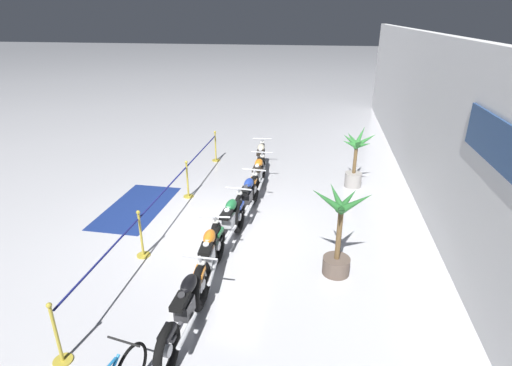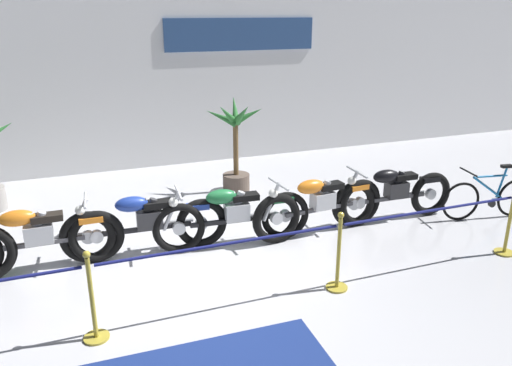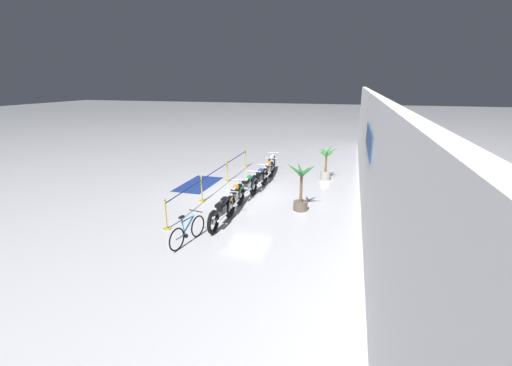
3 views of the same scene
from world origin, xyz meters
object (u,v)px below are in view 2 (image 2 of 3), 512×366
object	(u,v)px
motorcycle_orange_4	(319,205)
stanchion_far_left	(93,279)
motorcycle_blue_2	(146,224)
potted_palm_left_of_row	(236,151)
motorcycle_green_3	(233,216)
stanchion_mid_right	(338,263)
motorcycle_black_5	(393,194)
stanchion_far_right	(508,231)
motorcycle_orange_1	(35,239)
bicycle	(489,198)
stanchion_mid_left	(93,310)

from	to	relation	value
motorcycle_orange_4	stanchion_far_left	xyz separation A→B (m)	(-3.47, -1.57, 0.24)
motorcycle_blue_2	potted_palm_left_of_row	xyz separation A→B (m)	(2.07, 2.13, 0.33)
motorcycle_orange_4	potted_palm_left_of_row	xyz separation A→B (m)	(-0.60, 2.36, 0.32)
motorcycle_blue_2	motorcycle_green_3	distance (m)	1.27
potted_palm_left_of_row	stanchion_mid_right	distance (m)	3.96
motorcycle_blue_2	stanchion_far_left	xyz separation A→B (m)	(-0.80, -1.81, 0.24)
motorcycle_green_3	potted_palm_left_of_row	distance (m)	2.45
motorcycle_black_5	stanchion_far_left	xyz separation A→B (m)	(-4.86, -1.62, 0.24)
motorcycle_black_5	stanchion_far_left	size ratio (longest dim) A/B	0.26
motorcycle_black_5	stanchion_far_right	xyz separation A→B (m)	(0.84, -1.62, -0.12)
potted_palm_left_of_row	stanchion_far_left	xyz separation A→B (m)	(-2.87, -3.93, -0.09)
motorcycle_orange_1	stanchion_mid_right	xyz separation A→B (m)	(3.58, -1.83, -0.12)
motorcycle_green_3	potted_palm_left_of_row	size ratio (longest dim) A/B	1.30
potted_palm_left_of_row	bicycle	bearing A→B (deg)	-38.15
stanchion_far_left	stanchion_mid_left	distance (m)	0.36
motorcycle_orange_4	stanchion_mid_left	bearing A→B (deg)	-155.80
motorcycle_black_5	potted_palm_left_of_row	distance (m)	3.08
motorcycle_orange_1	motorcycle_orange_4	world-z (taller)	motorcycle_orange_4
motorcycle_blue_2	stanchion_far_right	world-z (taller)	stanchion_far_right
motorcycle_black_5	potted_palm_left_of_row	xyz separation A→B (m)	(-2.00, 2.32, 0.33)
motorcycle_green_3	stanchion_far_left	xyz separation A→B (m)	(-2.06, -1.65, 0.23)
stanchion_far_left	stanchion_mid_right	size ratio (longest dim) A/B	8.34
motorcycle_orange_4	motorcycle_black_5	size ratio (longest dim) A/B	1.03
stanchion_mid_left	stanchion_far_right	world-z (taller)	same
motorcycle_green_3	motorcycle_black_5	bearing A→B (deg)	-0.63
motorcycle_orange_1	stanchion_far_left	xyz separation A→B (m)	(0.67, -1.83, 0.24)
motorcycle_blue_2	bicycle	xyz separation A→B (m)	(5.65, -0.69, -0.11)
motorcycle_blue_2	motorcycle_orange_4	bearing A→B (deg)	-5.02
motorcycle_black_5	motorcycle_orange_1	bearing A→B (deg)	177.75
motorcycle_blue_2	stanchion_mid_left	distance (m)	2.00
motorcycle_black_5	stanchion_mid_right	bearing A→B (deg)	-140.27
motorcycle_green_3	stanchion_mid_left	bearing A→B (deg)	-141.90
bicycle	motorcycle_blue_2	bearing A→B (deg)	173.08
motorcycle_orange_1	bicycle	size ratio (longest dim) A/B	1.38
stanchion_far_left	stanchion_mid_right	world-z (taller)	same
stanchion_far_left	motorcycle_blue_2	bearing A→B (deg)	66.12
motorcycle_black_5	bicycle	world-z (taller)	motorcycle_black_5
motorcycle_black_5	bicycle	distance (m)	1.66
motorcycle_orange_1	potted_palm_left_of_row	distance (m)	4.12
potted_palm_left_of_row	stanchion_far_right	world-z (taller)	potted_palm_left_of_row
motorcycle_green_3	stanchion_mid_left	size ratio (longest dim) A/B	2.28
bicycle	stanchion_far_right	distance (m)	1.35
motorcycle_orange_1	motorcycle_black_5	distance (m)	5.53
motorcycle_green_3	motorcycle_orange_1	bearing A→B (deg)	176.10
stanchion_mid_left	motorcycle_orange_4	bearing A→B (deg)	24.20
stanchion_far_right	motorcycle_blue_2	bearing A→B (deg)	159.76
motorcycle_green_3	bicycle	distance (m)	4.42
bicycle	stanchion_far_left	bearing A→B (deg)	-170.12
motorcycle_orange_1	motorcycle_blue_2	xyz separation A→B (m)	(1.47, -0.02, 0.00)
stanchion_mid_left	stanchion_far_right	xyz separation A→B (m)	(5.74, 0.00, 0.00)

